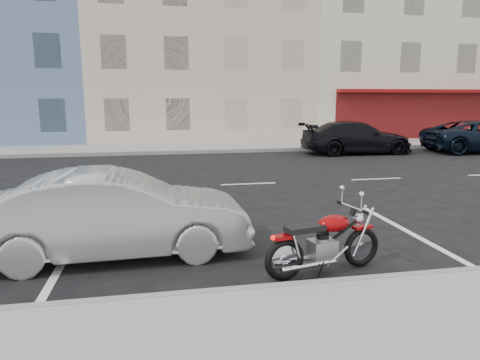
% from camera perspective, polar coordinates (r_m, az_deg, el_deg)
% --- Properties ---
extents(ground, '(120.00, 120.00, 0.00)m').
position_cam_1_polar(ground, '(12.89, 9.87, -0.19)').
color(ground, black).
rests_on(ground, ground).
extents(sidewalk_far, '(80.00, 3.40, 0.15)m').
position_cam_1_polar(sidewalk_far, '(20.67, -12.11, 4.12)').
color(sidewalk_far, gray).
rests_on(sidewalk_far, ground).
extents(curb_near, '(80.00, 0.12, 0.16)m').
position_cam_1_polar(curb_near, '(5.41, -15.52, -15.61)').
color(curb_near, gray).
rests_on(curb_near, ground).
extents(curb_far, '(80.00, 0.12, 0.16)m').
position_cam_1_polar(curb_far, '(18.99, -12.21, 3.54)').
color(curb_far, gray).
rests_on(curb_far, ground).
extents(bldg_cream, '(12.00, 12.00, 11.50)m').
position_cam_1_polar(bldg_cream, '(28.43, -5.92, 17.58)').
color(bldg_cream, beige).
rests_on(bldg_cream, ground).
extents(bldg_corner, '(14.00, 12.00, 12.50)m').
position_cam_1_polar(bldg_corner, '(32.34, 18.83, 17.16)').
color(bldg_corner, beige).
rests_on(bldg_corner, ground).
extents(fire_hydrant, '(0.20, 0.20, 0.72)m').
position_cam_1_polar(fire_hydrant, '(26.25, 28.36, 5.46)').
color(fire_hydrant, beige).
rests_on(fire_hydrant, sidewalk_far).
extents(motorcycle, '(1.85, 0.71, 0.94)m').
position_cam_1_polar(motorcycle, '(6.58, 16.09, -7.48)').
color(motorcycle, black).
rests_on(motorcycle, ground).
extents(sedan_silver, '(4.15, 1.58, 1.35)m').
position_cam_1_polar(sedan_silver, '(6.94, -16.14, -4.40)').
color(sedan_silver, '#999CA0').
rests_on(sedan_silver, ground).
extents(car_far, '(4.88, 2.01, 1.41)m').
position_cam_1_polar(car_far, '(19.63, 15.25, 5.48)').
color(car_far, black).
rests_on(car_far, ground).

